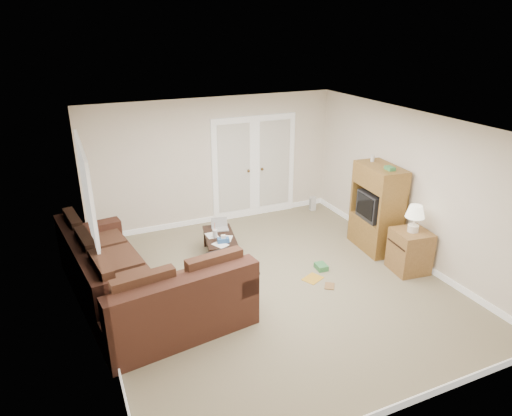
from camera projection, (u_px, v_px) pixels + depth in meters
name	position (u px, v px, depth m)	size (l,w,h in m)	color
floor	(274.00, 285.00, 7.06)	(5.50, 5.50, 0.00)	gray
ceiling	(277.00, 125.00, 6.12)	(5.00, 5.50, 0.02)	silver
wall_left	(95.00, 241.00, 5.65)	(0.02, 5.50, 2.50)	white
wall_right	(412.00, 187.00, 7.53)	(0.02, 5.50, 2.50)	white
wall_back	(214.00, 162.00, 8.92)	(5.00, 0.02, 2.50)	white
wall_front	(405.00, 313.00, 4.26)	(5.00, 0.02, 2.50)	white
baseboards	(275.00, 282.00, 7.04)	(5.00, 5.50, 0.10)	white
french_doors	(254.00, 168.00, 9.29)	(1.80, 0.05, 2.13)	white
window_left	(87.00, 193.00, 6.40)	(0.05, 1.92, 1.42)	white
sectional_sofa	(136.00, 286.00, 6.35)	(2.42, 3.13, 0.93)	#45251A
coffee_table	(220.00, 245.00, 7.86)	(0.66, 1.05, 0.66)	black
tv_armoire	(377.00, 208.00, 7.97)	(0.61, 1.00, 1.65)	brown
side_cabinet	(410.00, 248.00, 7.34)	(0.60, 0.60, 1.14)	olive
space_heater	(313.00, 204.00, 9.86)	(0.12, 0.10, 0.30)	silver
floor_magazine	(313.00, 279.00, 7.23)	(0.31, 0.24, 0.01)	gold
floor_greenbox	(321.00, 267.00, 7.51)	(0.17, 0.22, 0.09)	#3A8046
floor_book	(325.00, 286.00, 7.03)	(0.15, 0.20, 0.02)	brown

